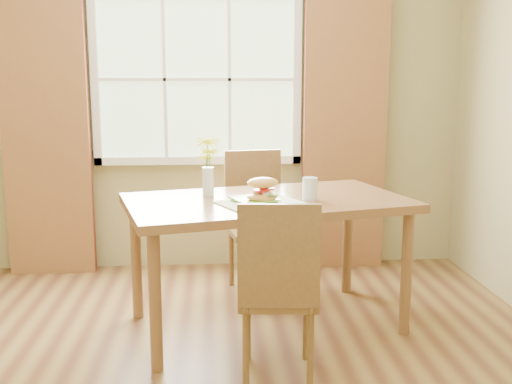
{
  "coord_description": "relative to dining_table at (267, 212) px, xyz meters",
  "views": [
    {
      "loc": [
        0.12,
        -2.87,
        1.49
      ],
      "look_at": [
        0.36,
        0.56,
        0.85
      ],
      "focal_mm": 42.0,
      "sensor_mm": 36.0,
      "label": 1
    }
  ],
  "objects": [
    {
      "name": "chair_far",
      "position": [
        -0.01,
        0.71,
        -0.17
      ],
      "size": [
        0.48,
        0.48,
        1.0
      ],
      "rotation": [
        0.0,
        0.0,
        0.16
      ],
      "color": "brown",
      "rests_on": "room"
    },
    {
      "name": "curtain_right",
      "position": [
        0.72,
        1.17,
        0.38
      ],
      "size": [
        0.65,
        0.08,
        2.2
      ],
      "primitive_type": "cube",
      "color": "#5F2216",
      "rests_on": "room"
    },
    {
      "name": "curtain_left",
      "position": [
        -1.58,
        1.17,
        0.38
      ],
      "size": [
        0.65,
        0.08,
        2.2
      ],
      "primitive_type": "cube",
      "color": "#5F2216",
      "rests_on": "room"
    },
    {
      "name": "plate",
      "position": [
        -0.08,
        -0.11,
        0.09
      ],
      "size": [
        0.3,
        0.3,
        0.01
      ],
      "primitive_type": "cube",
      "rotation": [
        0.0,
        0.0,
        0.39
      ],
      "color": "#8FC832",
      "rests_on": "placemat"
    },
    {
      "name": "chair_near",
      "position": [
        -0.01,
        -0.7,
        -0.21
      ],
      "size": [
        0.42,
        0.42,
        0.93
      ],
      "rotation": [
        0.0,
        0.0,
        -0.09
      ],
      "color": "brown",
      "rests_on": "room"
    },
    {
      "name": "window",
      "position": [
        -0.43,
        1.26,
        0.78
      ],
      "size": [
        1.62,
        0.06,
        1.32
      ],
      "color": "#B7D9A4",
      "rests_on": "room"
    },
    {
      "name": "placemat",
      "position": [
        -0.06,
        -0.14,
        0.09
      ],
      "size": [
        0.55,
        0.49,
        0.01
      ],
      "primitive_type": "cube",
      "rotation": [
        0.0,
        0.0,
        0.45
      ],
      "color": "beige",
      "rests_on": "dining_table"
    },
    {
      "name": "dining_table",
      "position": [
        0.0,
        0.0,
        0.0
      ],
      "size": [
        1.82,
        1.3,
        0.8
      ],
      "rotation": [
        0.0,
        0.0,
        0.25
      ],
      "color": "brown",
      "rests_on": "room"
    },
    {
      "name": "croissant_sandwich",
      "position": [
        -0.04,
        -0.16,
        0.17
      ],
      "size": [
        0.2,
        0.15,
        0.14
      ],
      "rotation": [
        0.0,
        0.0,
        0.13
      ],
      "color": "#EBB250",
      "rests_on": "plate"
    },
    {
      "name": "flower_vase",
      "position": [
        -0.35,
        0.11,
        0.3
      ],
      "size": [
        0.15,
        0.15,
        0.36
      ],
      "color": "silver",
      "rests_on": "dining_table"
    },
    {
      "name": "water_glass",
      "position": [
        0.25,
        -0.05,
        0.15
      ],
      "size": [
        0.09,
        0.09,
        0.13
      ],
      "color": "silver",
      "rests_on": "dining_table"
    },
    {
      "name": "room",
      "position": [
        -0.43,
        -0.61,
        0.63
      ],
      "size": [
        4.24,
        3.84,
        2.74
      ],
      "color": "brown",
      "rests_on": "ground"
    }
  ]
}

